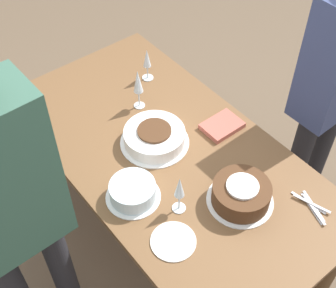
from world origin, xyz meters
name	(u,v)px	position (x,y,z in m)	size (l,w,h in m)	color
ground_plane	(168,236)	(0.00, 0.00, 0.00)	(12.00, 12.00, 0.00)	brown
dining_table	(168,165)	(0.00, 0.00, 0.67)	(1.76, 0.92, 0.77)	brown
cake_center_white	(154,137)	(0.08, 0.02, 0.81)	(0.34, 0.34, 0.09)	white
cake_front_chocolate	(241,194)	(-0.42, -0.06, 0.83)	(0.29, 0.29, 0.11)	white
cake_back_decorated	(133,192)	(-0.12, 0.29, 0.82)	(0.24, 0.24, 0.09)	white
wine_glass_near	(138,83)	(0.34, -0.08, 0.93)	(0.06, 0.06, 0.23)	silver
wine_glass_far	(147,60)	(0.49, -0.25, 0.90)	(0.06, 0.06, 0.19)	silver
wine_glass_extra	(179,189)	(-0.29, 0.17, 0.91)	(0.06, 0.06, 0.21)	silver
dessert_plate_left	(173,241)	(-0.40, 0.29, 0.78)	(0.19, 0.19, 0.01)	white
fork_pile	(312,206)	(-0.64, -0.28, 0.78)	(0.21, 0.08, 0.01)	silver
napkin_stack	(222,126)	(-0.05, -0.31, 0.79)	(0.14, 0.19, 0.03)	#B75B4C
person_cutting	(336,78)	(-0.28, -0.82, 0.98)	(0.23, 0.40, 1.63)	#232328
person_watching	(6,206)	(-0.04, 0.77, 1.06)	(0.23, 0.41, 1.74)	#232328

